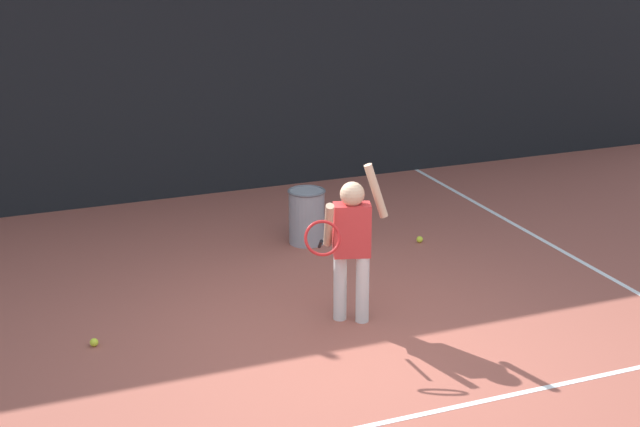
{
  "coord_description": "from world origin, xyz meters",
  "views": [
    {
      "loc": [
        -2.7,
        -6.22,
        3.42
      ],
      "look_at": [
        0.14,
        0.85,
        0.85
      ],
      "focal_mm": 54.13,
      "sensor_mm": 36.0,
      "label": 1
    }
  ],
  "objects_px": {
    "tennis_player": "(351,239)",
    "ball_hopper": "(307,216)",
    "tennis_ball_4": "(420,239)",
    "tennis_ball_3": "(94,342)"
  },
  "relations": [
    {
      "from": "ball_hopper",
      "to": "tennis_ball_3",
      "type": "relative_size",
      "value": 8.52
    },
    {
      "from": "ball_hopper",
      "to": "tennis_ball_3",
      "type": "distance_m",
      "value": 2.88
    },
    {
      "from": "tennis_player",
      "to": "ball_hopper",
      "type": "relative_size",
      "value": 2.4
    },
    {
      "from": "tennis_player",
      "to": "tennis_ball_3",
      "type": "relative_size",
      "value": 20.46
    },
    {
      "from": "tennis_ball_3",
      "to": "tennis_ball_4",
      "type": "height_order",
      "value": "same"
    },
    {
      "from": "tennis_player",
      "to": "tennis_ball_4",
      "type": "distance_m",
      "value": 2.15
    },
    {
      "from": "tennis_player",
      "to": "tennis_ball_4",
      "type": "xyz_separation_m",
      "value": [
        1.41,
        1.46,
        -0.69
      ]
    },
    {
      "from": "ball_hopper",
      "to": "tennis_ball_3",
      "type": "xyz_separation_m",
      "value": [
        -2.4,
        -1.57,
        -0.26
      ]
    },
    {
      "from": "tennis_ball_3",
      "to": "tennis_player",
      "type": "bearing_deg",
      "value": -8.81
    },
    {
      "from": "tennis_player",
      "to": "tennis_ball_3",
      "type": "distance_m",
      "value": 2.2
    }
  ]
}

